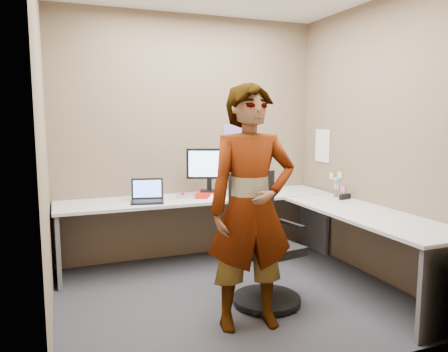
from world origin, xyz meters
name	(u,v)px	position (x,y,z in m)	size (l,w,h in m)	color
ground	(233,296)	(0.00, 0.00, 0.00)	(3.00, 3.00, 0.00)	#242529
wall_back	(190,138)	(0.00, 1.30, 1.35)	(3.00, 3.00, 0.00)	brown
wall_right	(376,141)	(1.50, 0.00, 1.35)	(2.70, 2.70, 0.00)	brown
wall_left	(44,150)	(-1.50, 0.00, 1.35)	(2.70, 2.70, 0.00)	brown
desk	(259,218)	(0.44, 0.39, 0.59)	(2.98, 2.58, 0.73)	silver
paper_ream	(210,194)	(0.10, 0.92, 0.76)	(0.30, 0.22, 0.06)	red
monitor	(209,166)	(0.10, 0.94, 1.06)	(0.47, 0.23, 0.46)	black
laptop	(147,196)	(-0.57, 0.91, 0.79)	(0.37, 0.33, 0.23)	black
trackball_mouse	(182,196)	(-0.19, 0.95, 0.76)	(0.12, 0.08, 0.07)	#B7B7BC
origami	(212,196)	(0.09, 0.81, 0.76)	(0.10, 0.10, 0.06)	white
stapler	(345,197)	(1.39, 0.30, 0.76)	(0.15, 0.04, 0.06)	black
flower	(336,184)	(1.38, 0.46, 0.87)	(0.07, 0.07, 0.22)	brown
calendar_purple	(235,141)	(0.55, 1.29, 1.30)	(0.30, 0.01, 0.40)	#846BB7
calendar_white	(322,146)	(1.49, 0.90, 1.25)	(0.01, 0.28, 0.38)	white
sticky_note_a	(340,175)	(1.49, 0.55, 0.95)	(0.01, 0.07, 0.07)	#F2E059
sticky_note_b	(337,186)	(1.49, 0.60, 0.82)	(0.01, 0.07, 0.07)	pink
sticky_note_c	(343,189)	(1.49, 0.48, 0.80)	(0.01, 0.07, 0.07)	pink
sticky_note_d	(332,176)	(1.49, 0.70, 0.92)	(0.01, 0.07, 0.07)	#F2E059
office_chair	(262,251)	(0.19, -0.19, 0.45)	(0.61, 0.58, 1.09)	black
person	(251,208)	(-0.08, -0.54, 0.92)	(0.67, 0.44, 1.83)	#999399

